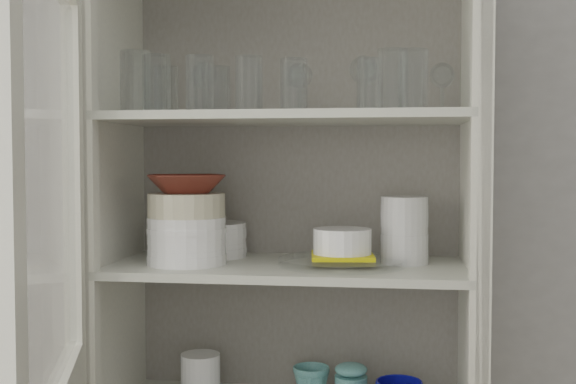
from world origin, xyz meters
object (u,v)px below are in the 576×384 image
Objects in this scene: goblet_3 at (442,87)px; mug_teal at (311,384)px; goblet_2 at (364,83)px; glass_platter at (342,262)px; pantry_cabinet at (291,373)px; white_canister at (201,377)px; cream_bowl at (186,205)px; plate_stack_back at (212,240)px; grey_bowl_stack at (404,230)px; plate_stack_front at (187,241)px; terracotta_bowl at (186,184)px; goblet_1 at (300,87)px; yellow_trivet at (342,256)px; goblet_0 at (204,87)px; white_ramekin at (342,241)px.

mug_teal is (-0.35, -0.01, -0.83)m from goblet_3.
glass_platter is at bearing -119.62° from goblet_2.
pantry_cabinet is 16.00× the size of white_canister.
white_canister is (0.01, 0.09, -0.49)m from cream_bowl.
pantry_cabinet is 11.87× the size of goblet_2.
plate_stack_back is 1.93× the size of mug_teal.
plate_stack_front is at bearing -170.80° from grey_bowl_stack.
goblet_2 is 0.49m from glass_platter.
cream_bowl reaches higher than plate_stack_back.
goblet_3 is 0.74× the size of terracotta_bowl.
cream_bowl is at bearing -155.98° from goblet_1.
terracotta_bowl reaches higher than yellow_trivet.
goblet_0 is at bearing 85.58° from plate_stack_front.
plate_stack_front is 1.04× the size of plate_stack_back.
goblet_2 is at bearing -176.40° from goblet_3.
yellow_trivet is (0.41, 0.04, -0.04)m from plate_stack_front.
yellow_trivet reaches higher than glass_platter.
goblet_3 is 0.94× the size of yellow_trivet.
goblet_2 reaches higher than goblet_0.
goblet_1 is at bearing 24.02° from terracotta_bowl.
yellow_trivet is 1.24× the size of white_canister.
white_ramekin is 1.18× the size of white_canister.
goblet_3 reaches higher than yellow_trivet.
glass_platter is 1.88× the size of grey_bowl_stack.
pantry_cabinet is 10.00× the size of plate_stack_front.
goblet_2 is at bearing 60.38° from yellow_trivet.
goblet_1 is 0.41m from terracotta_bowl.
yellow_trivet is (0.12, -0.09, -0.45)m from goblet_1.
cream_bowl is 1.33× the size of white_ramekin.
glass_platter is 0.38m from mug_teal.
mug_teal is (-0.09, 0.09, -0.36)m from glass_platter.
goblet_0 reaches higher than white_canister.
cream_bowl is at bearing -100.86° from plate_stack_back.
cream_bowl is (-0.68, -0.14, -0.32)m from goblet_3.
mug_teal is (0.31, -0.02, -0.84)m from goblet_0.
goblet_1 reaches higher than plate_stack_back.
goblet_2 reaches higher than white_canister.
goblet_0 reaches higher than cream_bowl.
goblet_3 is at bearing 11.78° from cream_bowl.
terracotta_bowl is at bearing -94.42° from goblet_0.
cream_bowl is at bearing -174.86° from yellow_trivet.
pantry_cabinet is at bearing -178.32° from goblet_2.
goblet_1 is (0.28, -0.02, -0.01)m from goblet_0.
goblet_3 reaches higher than plate_stack_back.
plate_stack_front is 0.42m from yellow_trivet.
mug_teal is at bearing 22.35° from terracotta_bowl.
cream_bowl is at bearing -170.80° from grey_bowl_stack.
goblet_0 is 0.45m from goblet_2.
white_canister is at bearing 171.96° from glass_platter.
mug_teal is at bearing -3.11° from goblet_0.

